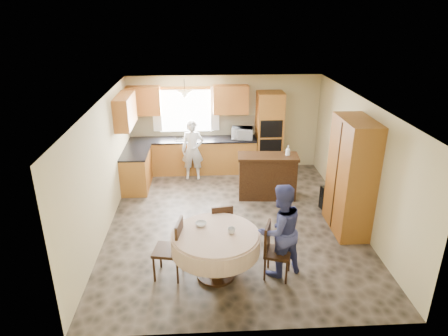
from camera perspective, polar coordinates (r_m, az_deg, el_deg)
name	(u,v)px	position (r m, az deg, el deg)	size (l,w,h in m)	color
floor	(233,221)	(8.33, 1.27, -7.59)	(5.00, 6.00, 0.01)	brown
ceiling	(234,102)	(7.41, 1.43, 9.42)	(5.00, 6.00, 0.01)	white
wall_back	(224,123)	(10.62, 0.06, 6.46)	(5.00, 0.02, 2.50)	tan
wall_front	(252,254)	(5.14, 4.05, -12.18)	(5.00, 0.02, 2.50)	tan
wall_left	(104,168)	(7.99, -16.83, 0.01)	(0.02, 6.00, 2.50)	tan
wall_right	(359,162)	(8.35, 18.71, 0.75)	(0.02, 6.00, 2.50)	tan
window	(186,111)	(10.50, -5.44, 8.16)	(1.40, 0.03, 1.10)	white
curtain_left	(157,110)	(10.49, -9.60, 8.22)	(0.22, 0.02, 1.15)	white
curtain_right	(215,109)	(10.43, -1.30, 8.45)	(0.22, 0.02, 1.15)	white
base_cab_back	(193,156)	(10.57, -4.45, 1.70)	(3.30, 0.60, 0.88)	#B97B31
counter_back	(192,140)	(10.42, -4.53, 4.07)	(3.30, 0.64, 0.04)	black
base_cab_left	(137,170)	(9.86, -12.39, -0.34)	(0.60, 1.20, 0.88)	#B97B31
counter_left	(135,153)	(9.70, -12.61, 2.17)	(0.64, 1.20, 0.04)	black
backsplash	(192,126)	(10.61, -4.55, 5.99)	(3.30, 0.02, 0.55)	beige
wall_cab_left	(144,101)	(10.38, -11.41, 9.42)	(0.85, 0.33, 0.72)	#CB7832
wall_cab_right	(231,100)	(10.30, 0.96, 9.75)	(0.90, 0.33, 0.72)	#CB7832
wall_cab_side	(125,111)	(9.43, -13.95, 7.91)	(0.33, 1.20, 0.72)	#CB7832
oven_tower	(269,133)	(10.50, 6.46, 5.06)	(0.66, 0.62, 2.12)	#B97B31
oven_upper	(271,129)	(10.15, 6.79, 5.55)	(0.56, 0.01, 0.45)	black
oven_lower	(271,148)	(10.31, 6.67, 2.89)	(0.56, 0.01, 0.45)	black
pendant	(185,95)	(9.91, -5.64, 10.39)	(0.36, 0.36, 0.18)	beige
sideboard	(267,178)	(9.18, 6.18, -1.38)	(1.35, 0.56, 0.96)	#38210F
space_heater	(330,198)	(9.01, 14.89, -4.11)	(0.37, 0.26, 0.51)	black
cupboard	(351,177)	(7.95, 17.75, -1.20)	(0.59, 1.18, 2.25)	#B97B31
dining_table	(216,243)	(6.47, -1.20, -10.65)	(1.42, 1.42, 0.81)	#38210F
chair_left	(173,246)	(6.57, -7.33, -10.99)	(0.52, 0.52, 1.03)	#38210F
chair_back	(221,224)	(7.20, -0.41, -8.07)	(0.46, 0.46, 0.92)	#38210F
chair_right	(273,248)	(6.60, 7.07, -11.27)	(0.52, 0.52, 0.94)	#38210F
framed_picture	(356,138)	(8.40, 18.30, 4.10)	(0.06, 0.55, 0.46)	gold
microwave	(242,133)	(10.37, 2.61, 5.01)	(0.54, 0.37, 0.30)	silver
person_sink	(193,150)	(10.06, -4.50, 2.57)	(0.56, 0.37, 1.52)	silver
person_dining	(280,230)	(6.54, 8.01, -8.82)	(0.78, 0.60, 1.59)	#383E7B
bowl_sideboard	(258,157)	(8.96, 4.92, 1.58)	(0.23, 0.23, 0.06)	#B2B2B2
bottle_sideboard	(288,152)	(9.03, 9.11, 2.31)	(0.11, 0.11, 0.28)	silver
cup_table	(231,231)	(6.36, 1.07, -8.93)	(0.12, 0.12, 0.10)	#B2B2B2
bowl_table	(201,224)	(6.57, -3.31, -8.01)	(0.19, 0.19, 0.06)	#B2B2B2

